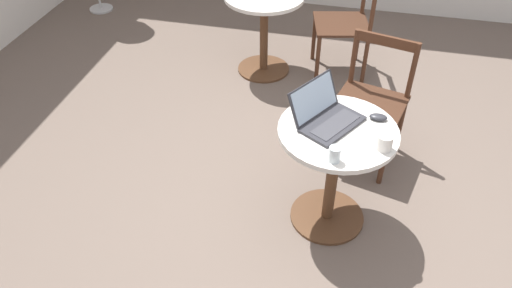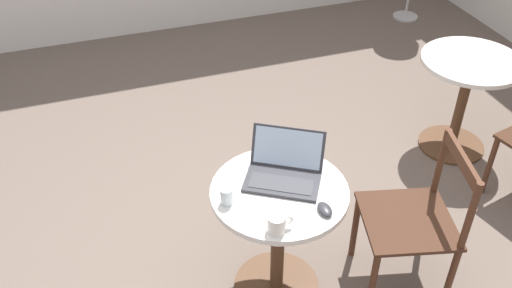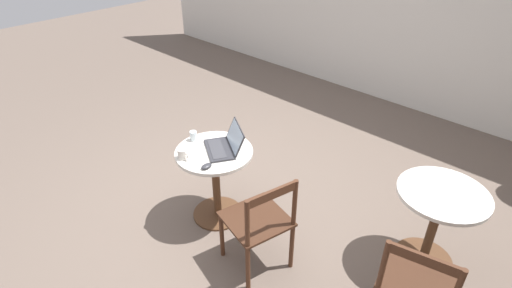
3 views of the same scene
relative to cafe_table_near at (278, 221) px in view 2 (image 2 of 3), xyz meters
name	(u,v)px [view 2 (image 2 of 3)]	position (x,y,z in m)	size (l,w,h in m)	color
ground_plane	(260,269)	(-0.05, 0.14, -0.50)	(16.00, 16.00, 0.00)	#66564C
cafe_table_near	(278,221)	(0.00, 0.00, 0.00)	(0.67, 0.67, 0.72)	#51331E
cafe_table_mid	(466,87)	(1.65, 0.78, 0.00)	(0.67, 0.67, 0.72)	#51331E
chair_near_right	(416,221)	(0.69, -0.18, -0.05)	(0.55, 0.55, 0.87)	#472819
laptop	(284,171)	(0.05, 0.08, 0.26)	(0.46, 0.43, 0.21)	#2D2D33
mouse	(325,209)	(0.14, -0.21, 0.23)	(0.06, 0.10, 0.03)	#2D2D33
mug	(277,224)	(-0.11, -0.25, 0.25)	(0.12, 0.08, 0.09)	silver
drinking_glass	(227,196)	(-0.26, 0.00, 0.26)	(0.06, 0.06, 0.09)	silver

